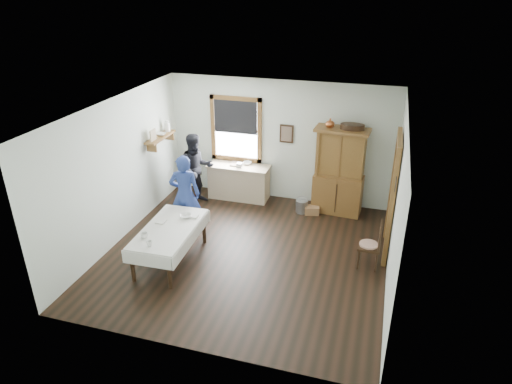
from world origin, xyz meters
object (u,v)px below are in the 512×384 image
wicker_basket (312,210)px  pail (302,206)px  dining_table (170,244)px  woman_blue (185,197)px  spindle_chair (369,244)px  work_counter (239,182)px  figure_dark (197,172)px  china_hutch (339,172)px

wicker_basket → pail: bearing=174.4°
dining_table → woman_blue: (-0.16, 1.05, 0.41)m
dining_table → wicker_basket: dining_table is taller
woman_blue → spindle_chair: bearing=160.4°
dining_table → pail: bearing=53.0°
dining_table → pail: 3.13m
spindle_chair → wicker_basket: 2.12m
spindle_chair → woman_blue: bearing=176.9°
work_counter → spindle_chair: (3.03, -1.97, 0.05)m
work_counter → spindle_chair: spindle_chair is taller
spindle_chair → work_counter: bearing=147.6°
work_counter → figure_dark: bearing=-151.1°
wicker_basket → figure_dark: bearing=-176.9°
pail → wicker_basket: (0.22, -0.02, -0.05)m
china_hutch → woman_blue: 3.24m
pail → woman_blue: bearing=-144.7°
china_hutch → woman_blue: (-2.75, -1.69, -0.18)m
wicker_basket → figure_dark: size_ratio=0.21×
spindle_chair → woman_blue: size_ratio=0.59×
work_counter → dining_table: bearing=-97.3°
pail → woman_blue: woman_blue is taller
china_hutch → wicker_basket: size_ratio=6.17×
spindle_chair → pail: spindle_chair is taller
china_hutch → spindle_chair: size_ratio=2.10×
dining_table → figure_dark: bearing=101.4°
china_hutch → figure_dark: 3.10m
woman_blue → wicker_basket: bearing=-163.8°
spindle_chair → wicker_basket: (-1.28, 1.65, -0.36)m
wicker_basket → woman_blue: bearing=-147.9°
woman_blue → figure_dark: bearing=-92.3°
china_hutch → spindle_chair: 2.13m
spindle_chair → woman_blue: 3.57m
spindle_chair → figure_dark: figure_dark is taller
wicker_basket → work_counter: bearing=169.7°
work_counter → figure_dark: size_ratio=0.94×
dining_table → figure_dark: (-0.47, 2.33, 0.40)m
dining_table → spindle_chair: size_ratio=1.90×
work_counter → china_hutch: bearing=-1.3°
pail → figure_dark: figure_dark is taller
work_counter → figure_dark: 1.00m
china_hutch → work_counter: bearing=-177.0°
wicker_basket → woman_blue: 2.76m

